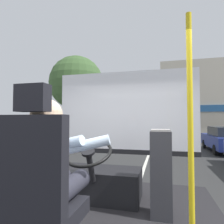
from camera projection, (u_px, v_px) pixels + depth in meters
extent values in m
cube|color=#2D2D2D|center=(149.00, 154.00, 10.35)|extent=(18.00, 44.00, 0.05)
cube|color=silver|center=(149.00, 153.00, 10.35)|extent=(0.12, 39.60, 0.00)
cube|color=black|center=(47.00, 213.00, 1.42)|extent=(0.48, 0.48, 0.12)
cube|color=black|center=(32.00, 166.00, 1.25)|extent=(0.48, 0.10, 0.66)
cube|color=black|center=(33.00, 98.00, 1.27)|extent=(0.22, 0.10, 0.18)
cylinder|color=#282833|center=(69.00, 187.00, 1.56)|extent=(0.17, 0.51, 0.17)
cylinder|color=#282833|center=(49.00, 185.00, 1.60)|extent=(0.17, 0.51, 0.17)
cylinder|color=silver|center=(46.00, 168.00, 1.41)|extent=(0.32, 0.32, 0.56)
cube|color=maroon|center=(58.00, 154.00, 1.57)|extent=(0.06, 0.01, 0.35)
sphere|color=beige|center=(46.00, 115.00, 1.42)|extent=(0.23, 0.23, 0.23)
cylinder|color=silver|center=(76.00, 147.00, 1.66)|extent=(0.61, 0.20, 0.22)
cylinder|color=silver|center=(54.00, 147.00, 1.71)|extent=(0.61, 0.20, 0.22)
cube|color=black|center=(100.00, 183.00, 2.65)|extent=(1.10, 0.56, 0.40)
cylinder|color=black|center=(91.00, 167.00, 2.31)|extent=(0.07, 0.24, 0.41)
torus|color=black|center=(88.00, 152.00, 2.23)|extent=(0.55, 0.52, 0.27)
cylinder|color=black|center=(88.00, 152.00, 2.23)|extent=(0.16, 0.15, 0.09)
cylinder|color=yellow|center=(191.00, 134.00, 1.50)|extent=(0.04, 0.04, 1.92)
cube|color=#333338|center=(161.00, 173.00, 2.17)|extent=(0.23, 0.27, 0.94)
cube|color=#9E9993|center=(161.00, 130.00, 2.19)|extent=(0.21, 0.24, 0.02)
cube|color=white|center=(125.00, 110.00, 3.48)|extent=(2.50, 0.01, 1.40)
cube|color=black|center=(125.00, 151.00, 3.45)|extent=(2.50, 0.08, 0.08)
cylinder|color=#4C3828|center=(76.00, 125.00, 11.99)|extent=(0.35, 0.35, 3.03)
sphere|color=#3A592D|center=(76.00, 83.00, 12.10)|extent=(3.34, 3.34, 3.34)
cube|color=#BCB29E|center=(216.00, 101.00, 19.33)|extent=(10.81, 4.60, 7.41)
cube|color=#235184|center=(224.00, 108.00, 17.01)|extent=(10.38, 0.12, 0.60)
cylinder|color=black|center=(204.00, 144.00, 12.37)|extent=(0.14, 0.53, 0.53)
cylinder|color=black|center=(215.00, 150.00, 9.88)|extent=(0.14, 0.53, 0.53)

